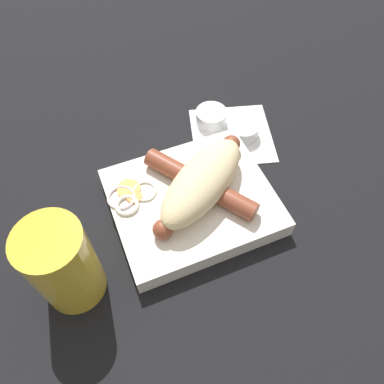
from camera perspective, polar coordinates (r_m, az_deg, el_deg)
ground_plane at (r=0.56m, az=0.00°, el=-2.35°), size 3.00×3.00×0.00m
food_tray at (r=0.54m, az=0.00°, el=-1.50°), size 0.23×0.19×0.03m
bread_roll at (r=0.51m, az=1.36°, el=1.98°), size 0.18×0.15×0.05m
sausage at (r=0.53m, az=1.18°, el=1.32°), size 0.17×0.16×0.03m
pickled_veggies at (r=0.53m, az=-9.53°, el=-0.81°), size 0.07×0.07×0.01m
napkin at (r=0.65m, az=6.06°, el=8.69°), size 0.17×0.17×0.00m
condiment_cup_near at (r=0.64m, az=7.71°, el=9.29°), size 0.05×0.05×0.02m
condiment_cup_far at (r=0.66m, az=2.94°, el=11.27°), size 0.05×0.05×0.02m
drink_glass at (r=0.47m, az=-19.04°, el=-10.49°), size 0.08×0.08×0.13m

